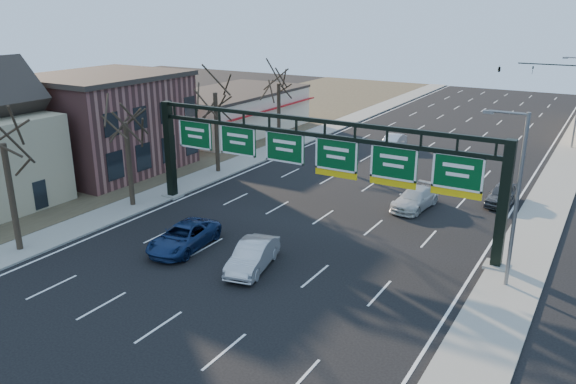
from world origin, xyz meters
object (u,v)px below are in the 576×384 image
Objects in this scene: car_blue_suv at (184,237)px; car_white_wagon at (415,199)px; sign_gantry at (312,158)px; car_silver_sedan at (253,256)px.

car_blue_suv reaches higher than car_white_wagon.
car_silver_sedan is at bearing -88.77° from sign_gantry.
car_white_wagon is (4.44, 13.91, -0.06)m from car_silver_sedan.
car_blue_suv is at bearing -118.25° from car_white_wagon.
car_white_wagon is (4.59, 6.95, -3.92)m from sign_gantry.
sign_gantry is at bearing 47.50° from car_blue_suv.
car_blue_suv is 1.08× the size of car_white_wagon.
sign_gantry is at bearing -117.11° from car_white_wagon.
car_silver_sedan is (5.03, -0.16, 0.03)m from car_blue_suv.
car_silver_sedan is (0.15, -6.96, -3.86)m from sign_gantry.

